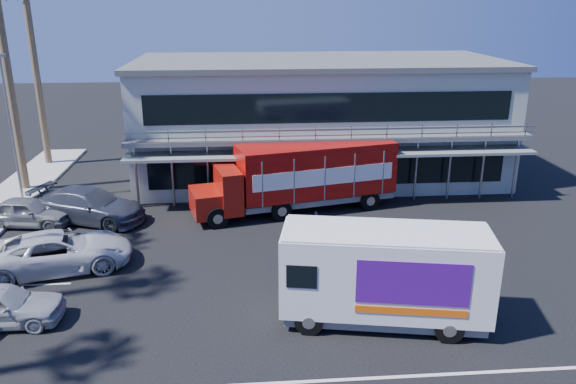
{
  "coord_description": "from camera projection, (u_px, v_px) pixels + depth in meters",
  "views": [
    {
      "loc": [
        -1.72,
        -19.79,
        10.69
      ],
      "look_at": [
        0.26,
        4.65,
        2.3
      ],
      "focal_mm": 35.0,
      "sensor_mm": 36.0,
      "label": 1
    }
  ],
  "objects": [
    {
      "name": "parked_car_d",
      "position": [
        89.0,
        205.0,
        28.41
      ],
      "size": [
        6.31,
        4.25,
        1.7
      ],
      "primitive_type": "imported",
      "rotation": [
        0.0,
        0.0,
        1.22
      ],
      "color": "#343846",
      "rests_on": "ground"
    },
    {
      "name": "red_truck",
      "position": [
        303.0,
        175.0,
        29.56
      ],
      "size": [
        11.03,
        4.93,
        3.62
      ],
      "rotation": [
        0.0,
        0.0,
        0.24
      ],
      "color": "maroon",
      "rests_on": "ground"
    },
    {
      "name": "ground",
      "position": [
        291.0,
        285.0,
        22.25
      ],
      "size": [
        120.0,
        120.0,
        0.0
      ],
      "primitive_type": "plane",
      "color": "black",
      "rests_on": "ground"
    },
    {
      "name": "building",
      "position": [
        318.0,
        118.0,
        35.38
      ],
      "size": [
        22.4,
        12.0,
        7.3
      ],
      "color": "#A2A89A",
      "rests_on": "ground"
    },
    {
      "name": "parked_car_c",
      "position": [
        59.0,
        251.0,
        23.27
      ],
      "size": [
        6.35,
        4.1,
        1.63
      ],
      "primitive_type": "imported",
      "rotation": [
        0.0,
        0.0,
        1.83
      ],
      "color": "silver",
      "rests_on": "ground"
    },
    {
      "name": "light_pole_far",
      "position": [
        10.0,
        122.0,
        30.08
      ],
      "size": [
        0.5,
        0.25,
        8.09
      ],
      "color": "gray",
      "rests_on": "ground"
    },
    {
      "name": "white_van",
      "position": [
        385.0,
        275.0,
        19.15
      ],
      "size": [
        7.34,
        3.65,
        3.43
      ],
      "rotation": [
        0.0,
        0.0,
        -0.18
      ],
      "color": "silver",
      "rests_on": "ground"
    },
    {
      "name": "parked_car_e",
      "position": [
        28.0,
        212.0,
        27.85
      ],
      "size": [
        4.52,
        2.34,
        1.47
      ],
      "primitive_type": "imported",
      "rotation": [
        0.0,
        0.0,
        1.43
      ],
      "color": "slate",
      "rests_on": "ground"
    }
  ]
}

